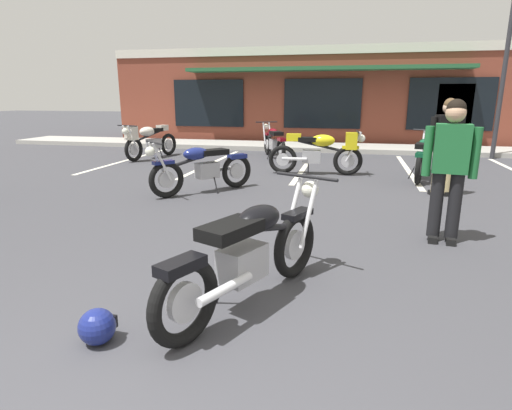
# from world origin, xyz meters

# --- Properties ---
(ground_plane) EXTENTS (80.00, 80.00, 0.00)m
(ground_plane) POSITION_xyz_m (0.00, 4.13, 0.00)
(ground_plane) COLOR #3D3D42
(sidewalk_kerb) EXTENTS (22.00, 1.80, 0.14)m
(sidewalk_kerb) POSITION_xyz_m (0.00, 12.85, 0.07)
(sidewalk_kerb) COLOR #A8A59E
(sidewalk_kerb) RESTS_ON ground_plane
(brick_storefront_building) EXTENTS (15.76, 6.19, 3.40)m
(brick_storefront_building) POSITION_xyz_m (0.00, 16.74, 1.71)
(brick_storefront_building) COLOR brown
(brick_storefront_building) RESTS_ON ground_plane
(painted_stall_lines) EXTENTS (9.92, 4.80, 0.01)m
(painted_stall_lines) POSITION_xyz_m (0.00, 9.25, 0.00)
(painted_stall_lines) COLOR silver
(painted_stall_lines) RESTS_ON ground_plane
(motorcycle_foreground_classic) EXTENTS (1.14, 1.98, 0.98)m
(motorcycle_foreground_classic) POSITION_xyz_m (0.37, 1.96, 0.46)
(motorcycle_foreground_classic) COLOR black
(motorcycle_foreground_classic) RESTS_ON ground_plane
(motorcycle_red_sportbike) EXTENTS (1.57, 1.73, 0.98)m
(motorcycle_red_sportbike) POSITION_xyz_m (-1.49, 5.87, 0.46)
(motorcycle_red_sportbike) COLOR black
(motorcycle_red_sportbike) RESTS_ON ground_plane
(motorcycle_silver_naked) EXTENTS (0.87, 2.07, 0.98)m
(motorcycle_silver_naked) POSITION_xyz_m (-4.42, 9.60, 0.53)
(motorcycle_silver_naked) COLOR black
(motorcycle_silver_naked) RESTS_ON ground_plane
(motorcycle_blue_standard) EXTENTS (2.11, 0.66, 0.98)m
(motorcycle_blue_standard) POSITION_xyz_m (0.44, 8.18, 0.53)
(motorcycle_blue_standard) COLOR black
(motorcycle_blue_standard) RESTS_ON ground_plane
(motorcycle_green_cafe_racer) EXTENTS (0.81, 2.08, 0.98)m
(motorcycle_green_cafe_racer) POSITION_xyz_m (2.60, 8.24, 0.46)
(motorcycle_green_cafe_racer) COLOR black
(motorcycle_green_cafe_racer) RESTS_ON ground_plane
(motorcycle_orange_scrambler) EXTENTS (1.19, 1.96, 0.98)m
(motorcycle_orange_scrambler) POSITION_xyz_m (-1.04, 10.49, 0.46)
(motorcycle_orange_scrambler) COLOR black
(motorcycle_orange_scrambler) RESTS_ON ground_plane
(person_in_black_shirt) EXTENTS (0.61, 0.32, 1.68)m
(person_in_black_shirt) POSITION_xyz_m (2.24, 4.01, 0.95)
(person_in_black_shirt) COLOR black
(person_in_black_shirt) RESTS_ON ground_plane
(person_by_back_row) EXTENTS (0.60, 0.36, 1.68)m
(person_by_back_row) POSITION_xyz_m (2.68, 6.56, 0.95)
(person_by_back_row) COLOR black
(person_by_back_row) RESTS_ON ground_plane
(helmet_on_pavement) EXTENTS (0.26, 0.26, 0.26)m
(helmet_on_pavement) POSITION_xyz_m (-0.54, 1.15, 0.13)
(helmet_on_pavement) COLOR navy
(helmet_on_pavement) RESTS_ON ground_plane
(parking_lot_lamp_post) EXTENTS (0.24, 0.76, 5.12)m
(parking_lot_lamp_post) POSITION_xyz_m (4.97, 11.65, 3.30)
(parking_lot_lamp_post) COLOR #2D2D33
(parking_lot_lamp_post) RESTS_ON ground_plane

